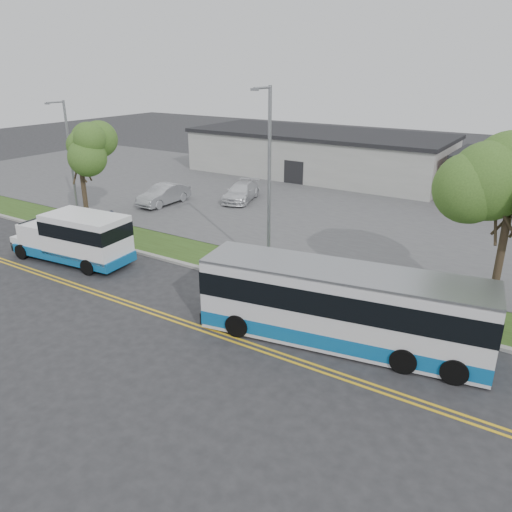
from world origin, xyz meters
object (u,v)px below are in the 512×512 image
Objects in this scene: streetlight_near at (269,177)px; tree_west at (79,151)px; shuttle_bus at (77,237)px; transit_bus at (341,306)px; parked_car_a at (164,195)px; parked_car_b at (241,192)px; streetlight_far at (69,151)px; pedestrian at (113,225)px.

tree_west is at bearing 178.20° from streetlight_near.
transit_bus is (15.93, -0.07, 0.06)m from shuttle_bus.
parked_car_b is at bearing 43.74° from parked_car_a.
parked_car_a is (-4.32, 11.70, -0.65)m from shuttle_bus.
streetlight_far is 0.69× the size of transit_bus.
parked_car_b is at bearing -91.43° from pedestrian.
pedestrian is at bearing -17.85° from tree_west.
streetlight_near is 16.43m from parked_car_a.
streetlight_far reaches higher than shuttle_bus.
shuttle_bus is (5.23, -4.93, -3.59)m from tree_west.
shuttle_bus is at bearing 113.11° from pedestrian.
tree_west reaches higher than shuttle_bus.
tree_west is 0.90× the size of shuttle_bus.
shuttle_bus is at bearing 170.02° from transit_bus.
streetlight_near is 11.76m from pedestrian.
tree_west reaches higher than parked_car_b.
parked_car_a is at bearing 140.11° from transit_bus.
streetlight_far is 13.41m from parked_car_b.
streetlight_far is at bearing 136.72° from shuttle_bus.
parked_car_b is (-9.58, 11.50, -4.42)m from streetlight_near.
streetlight_far is at bearing 151.02° from tree_west.
parked_car_a is (0.91, 6.77, -4.24)m from tree_west.
pedestrian is (8.04, -3.52, -3.43)m from streetlight_far.
pedestrian is (-17.12, 3.70, -0.54)m from transit_bus.
streetlight_far reaches higher than parked_car_a.
streetlight_near reaches higher than streetlight_far.
streetlight_near is 1.24× the size of shuttle_bus.
tree_west is at bearing -28.98° from streetlight_far.
transit_bus is 6.12× the size of pedestrian.
tree_west is at bearing -97.18° from parked_car_a.
streetlight_near reaches higher than tree_west.
streetlight_far reaches higher than pedestrian.
transit_bus reaches higher than parked_car_b.
tree_west reaches higher than transit_bus.
shuttle_bus is (9.23, -7.15, -2.94)m from streetlight_far.
pedestrian is 12.41m from parked_car_b.
tree_west is 8.04m from parked_car_a.
streetlight_near is 19.20m from streetlight_far.
parked_car_b is at bearing 43.07° from streetlight_far.
pedestrian is 0.40× the size of parked_car_a.
streetlight_near is 15.60m from parked_car_b.
parked_car_a is at bearing 104.75° from shuttle_bus.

